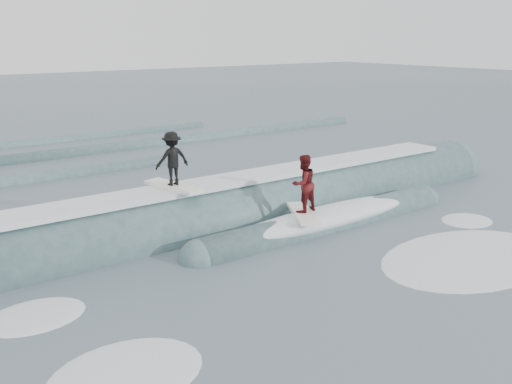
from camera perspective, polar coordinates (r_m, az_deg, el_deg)
ground at (r=14.12m, az=10.60°, el=-8.09°), size 160.00×160.00×0.00m
breaking_wave at (r=17.80m, az=-0.95°, el=-2.69°), size 24.18×4.07×2.58m
surfer_black at (r=16.23m, az=-8.38°, el=3.02°), size 1.02×2.07×1.62m
surfer_red at (r=16.30m, az=4.75°, el=0.51°), size 1.43×2.02×1.76m
whitewater at (r=14.30m, az=15.10°, el=-8.06°), size 14.63×7.23×0.10m
far_swells at (r=28.35m, az=-17.54°, el=3.40°), size 36.93×8.65×0.80m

